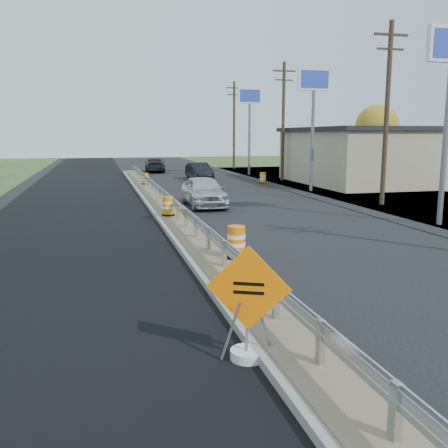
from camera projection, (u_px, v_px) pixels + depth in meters
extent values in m
plane|color=black|center=(208.00, 257.00, 15.37)|extent=(140.00, 140.00, 0.00)
cube|color=black|center=(74.00, 213.00, 23.85)|extent=(7.20, 120.00, 0.01)
cube|color=gray|center=(171.00, 214.00, 22.98)|extent=(1.60, 55.00, 0.18)
cube|color=brown|center=(171.00, 212.00, 22.96)|extent=(1.25, 55.00, 0.05)
cube|color=silver|center=(396.00, 411.00, 5.72)|extent=(0.10, 0.15, 0.70)
cube|color=silver|center=(321.00, 342.00, 7.63)|extent=(0.10, 0.15, 0.70)
cube|color=silver|center=(276.00, 300.00, 9.54)|extent=(0.10, 0.15, 0.70)
cube|color=silver|center=(246.00, 273.00, 11.45)|extent=(0.10, 0.15, 0.70)
cube|color=silver|center=(224.00, 253.00, 13.36)|extent=(0.10, 0.15, 0.70)
cube|color=silver|center=(208.00, 238.00, 15.26)|extent=(0.10, 0.15, 0.70)
cube|color=silver|center=(196.00, 227.00, 17.17)|extent=(0.10, 0.15, 0.70)
cube|color=silver|center=(186.00, 218.00, 19.08)|extent=(0.10, 0.15, 0.70)
cube|color=silver|center=(178.00, 210.00, 20.99)|extent=(0.10, 0.15, 0.70)
cube|color=silver|center=(171.00, 204.00, 22.90)|extent=(0.10, 0.15, 0.70)
cube|color=silver|center=(165.00, 199.00, 24.81)|extent=(0.10, 0.15, 0.70)
cube|color=silver|center=(160.00, 194.00, 26.72)|extent=(0.10, 0.15, 0.70)
cube|color=silver|center=(156.00, 190.00, 28.62)|extent=(0.10, 0.15, 0.70)
cube|color=silver|center=(152.00, 187.00, 30.53)|extent=(0.10, 0.15, 0.70)
cube|color=silver|center=(149.00, 184.00, 32.44)|extent=(0.10, 0.15, 0.70)
cube|color=silver|center=(146.00, 181.00, 34.35)|extent=(0.10, 0.15, 0.70)
cube|color=silver|center=(143.00, 178.00, 36.26)|extent=(0.10, 0.15, 0.70)
cube|color=silver|center=(141.00, 176.00, 38.17)|extent=(0.10, 0.15, 0.70)
cube|color=silver|center=(139.00, 174.00, 40.08)|extent=(0.10, 0.15, 0.70)
cube|color=silver|center=(137.00, 172.00, 41.98)|extent=(0.10, 0.15, 0.70)
cube|color=silver|center=(135.00, 171.00, 43.89)|extent=(0.10, 0.15, 0.70)
cube|color=silver|center=(133.00, 169.00, 45.80)|extent=(0.10, 0.15, 0.70)
cube|color=silver|center=(168.00, 197.00, 23.82)|extent=(0.04, 46.00, 0.34)
cube|color=silver|center=(168.00, 199.00, 23.83)|extent=(0.06, 46.00, 0.03)
cube|color=silver|center=(168.00, 195.00, 23.80)|extent=(0.06, 46.00, 0.03)
cube|color=tan|center=(414.00, 157.00, 39.17)|extent=(18.00, 12.00, 4.00)
cube|color=black|center=(416.00, 129.00, 38.80)|extent=(18.50, 12.50, 0.30)
cube|color=black|center=(309.00, 164.00, 37.08)|extent=(0.08, 7.20, 2.20)
cylinder|color=slate|center=(445.00, 142.00, 20.16)|extent=(0.22, 0.22, 6.80)
cylinder|color=slate|center=(312.00, 140.00, 32.57)|extent=(0.22, 0.22, 6.80)
cube|color=white|center=(314.00, 79.00, 31.90)|extent=(2.20, 0.25, 1.40)
cube|color=#263FB2|center=(314.00, 79.00, 31.90)|extent=(1.90, 0.30, 1.10)
cylinder|color=slate|center=(249.00, 138.00, 45.93)|extent=(0.22, 0.22, 6.80)
cube|color=white|center=(250.00, 96.00, 45.26)|extent=(2.20, 0.25, 1.40)
cube|color=#263FB2|center=(250.00, 96.00, 45.26)|extent=(1.90, 0.30, 1.10)
cylinder|color=#473523|center=(387.00, 115.00, 25.90)|extent=(0.26, 0.26, 9.40)
cube|color=#473523|center=(391.00, 35.00, 25.20)|extent=(1.90, 0.12, 0.12)
cube|color=#473523|center=(390.00, 49.00, 25.32)|extent=(1.50, 0.10, 0.10)
cylinder|color=#473523|center=(283.00, 122.00, 40.22)|extent=(0.26, 0.26, 9.40)
cube|color=#473523|center=(284.00, 71.00, 39.51)|extent=(1.90, 0.12, 0.12)
cube|color=#473523|center=(284.00, 80.00, 39.63)|extent=(1.50, 0.10, 0.10)
cylinder|color=#473523|center=(234.00, 126.00, 54.53)|extent=(0.26, 0.26, 9.40)
cube|color=#473523|center=(234.00, 88.00, 53.83)|extent=(1.90, 0.12, 0.12)
cube|color=#473523|center=(234.00, 95.00, 53.95)|extent=(1.50, 0.10, 0.10)
cylinder|color=#473523|center=(376.00, 155.00, 53.82)|extent=(0.36, 0.36, 3.08)
sphere|color=#B68727|center=(377.00, 127.00, 53.29)|extent=(4.62, 4.62, 4.62)
cylinder|color=white|center=(248.00, 355.00, 8.33)|extent=(0.59, 0.59, 0.17)
cube|color=slate|center=(231.00, 331.00, 8.18)|extent=(0.33, 0.18, 1.02)
cube|color=slate|center=(265.00, 328.00, 8.32)|extent=(0.33, 0.18, 1.02)
cube|color=slate|center=(247.00, 328.00, 8.30)|extent=(0.15, 0.25, 1.04)
cube|color=orange|center=(248.00, 288.00, 8.12)|extent=(1.30, 0.62, 1.42)
cube|color=black|center=(249.00, 284.00, 8.09)|extent=(0.46, 0.22, 0.05)
cube|color=black|center=(249.00, 293.00, 8.11)|extent=(0.46, 0.22, 0.05)
cylinder|color=black|center=(236.00, 256.00, 14.28)|extent=(0.63, 0.63, 0.08)
cylinder|color=orange|center=(236.00, 241.00, 14.20)|extent=(0.50, 0.50, 0.88)
cylinder|color=white|center=(236.00, 236.00, 14.18)|extent=(0.52, 0.52, 0.12)
cylinder|color=white|center=(236.00, 244.00, 14.22)|extent=(0.52, 0.52, 0.12)
cylinder|color=black|center=(168.00, 215.00, 21.75)|extent=(0.57, 0.57, 0.08)
cylinder|color=orange|center=(168.00, 206.00, 21.68)|extent=(0.46, 0.46, 0.80)
cylinder|color=white|center=(168.00, 203.00, 21.65)|extent=(0.47, 0.47, 0.10)
cylinder|color=white|center=(168.00, 207.00, 21.69)|extent=(0.47, 0.47, 0.10)
cylinder|color=black|center=(146.00, 184.00, 35.49)|extent=(0.54, 0.54, 0.07)
cylinder|color=orange|center=(146.00, 178.00, 35.42)|extent=(0.43, 0.43, 0.76)
cylinder|color=white|center=(145.00, 177.00, 35.40)|extent=(0.45, 0.45, 0.10)
cylinder|color=white|center=(146.00, 180.00, 35.44)|extent=(0.45, 0.45, 0.10)
cylinder|color=black|center=(263.00, 183.00, 38.67)|extent=(0.57, 0.57, 0.08)
cylinder|color=orange|center=(263.00, 178.00, 38.60)|extent=(0.46, 0.46, 0.80)
cylinder|color=white|center=(263.00, 176.00, 38.57)|extent=(0.47, 0.47, 0.11)
cylinder|color=white|center=(263.00, 179.00, 38.61)|extent=(0.47, 0.47, 0.11)
imported|color=silver|center=(204.00, 191.00, 26.06)|extent=(1.93, 4.69, 1.59)
imported|color=black|center=(199.00, 171.00, 41.79)|extent=(1.73, 4.38, 1.42)
imported|color=black|center=(155.00, 165.00, 50.18)|extent=(2.43, 5.05, 1.42)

